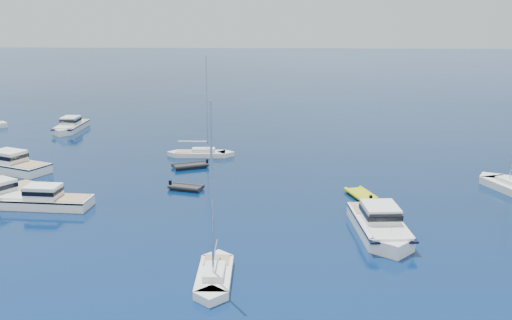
# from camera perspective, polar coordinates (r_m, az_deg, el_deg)

# --- Properties ---
(ground) EXTENTS (400.00, 400.00, 0.00)m
(ground) POSITION_cam_1_polar(r_m,az_deg,el_deg) (44.87, -0.85, -9.22)
(ground) COLOR navy
(ground) RESTS_ON ground
(motor_cruiser_right) EXTENTS (4.37, 11.35, 2.91)m
(motor_cruiser_right) POSITION_cam_1_polar(r_m,az_deg,el_deg) (51.62, 10.65, -6.32)
(motor_cruiser_right) COLOR white
(motor_cruiser_right) RESTS_ON ground
(motor_cruiser_centre) EXTENTS (9.62, 3.60, 2.47)m
(motor_cruiser_centre) POSITION_cam_1_polar(r_m,az_deg,el_deg) (60.14, -17.94, -3.86)
(motor_cruiser_centre) COLOR white
(motor_cruiser_centre) RESTS_ON ground
(motor_cruiser_far_l) EXTENTS (10.86, 7.43, 2.76)m
(motor_cruiser_far_l) POSITION_cam_1_polar(r_m,az_deg,el_deg) (73.83, -20.55, -0.85)
(motor_cruiser_far_l) COLOR white
(motor_cruiser_far_l) RESTS_ON ground
(motor_cruiser_horizon) EXTENTS (3.10, 9.26, 2.41)m
(motor_cruiser_horizon) POSITION_cam_1_polar(r_m,az_deg,el_deg) (93.52, -15.69, 2.46)
(motor_cruiser_horizon) COLOR white
(motor_cruiser_horizon) RESTS_ON ground
(sailboat_fore) EXTENTS (2.36, 8.33, 12.17)m
(sailboat_fore) POSITION_cam_1_polar(r_m,az_deg,el_deg) (43.00, -3.60, -10.30)
(sailboat_fore) COLOR white
(sailboat_fore) RESTS_ON ground
(sailboat_centre) EXTENTS (8.06, 2.28, 11.77)m
(sailboat_centre) POSITION_cam_1_polar(r_m,az_deg,el_deg) (75.67, -4.78, 0.33)
(sailboat_centre) COLOR silver
(sailboat_centre) RESTS_ON ground
(tender_yellow) EXTENTS (3.28, 4.51, 0.95)m
(tender_yellow) POSITION_cam_1_polar(r_m,az_deg,el_deg) (60.78, 9.06, -3.16)
(tender_yellow) COLOR #B7C00B
(tender_yellow) RESTS_ON ground
(tender_grey_near) EXTENTS (3.71, 2.76, 0.95)m
(tender_grey_near) POSITION_cam_1_polar(r_m,az_deg,el_deg) (62.62, -6.04, -2.56)
(tender_grey_near) COLOR black
(tender_grey_near) RESTS_ON ground
(tender_grey_far) EXTENTS (4.38, 3.54, 0.95)m
(tender_grey_far) POSITION_cam_1_polar(r_m,az_deg,el_deg) (70.62, -5.71, -0.66)
(tender_grey_far) COLOR black
(tender_grey_far) RESTS_ON ground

